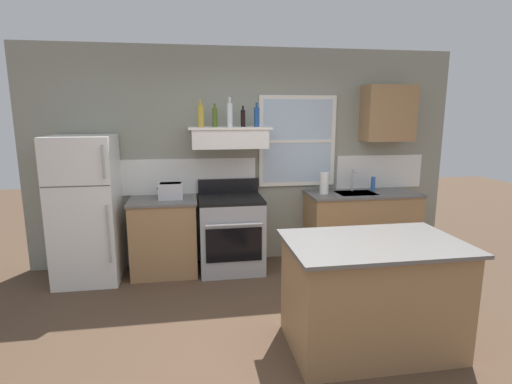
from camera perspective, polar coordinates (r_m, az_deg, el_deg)
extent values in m
plane|color=#4C3828|center=(3.50, 4.31, -21.92)|extent=(16.00, 16.00, 0.00)
cube|color=gray|center=(5.16, -1.31, 4.95)|extent=(5.40, 0.06, 2.70)
cube|color=white|center=(5.11, -14.11, 2.07)|extent=(2.50, 0.02, 0.44)
cube|color=white|center=(5.68, 17.06, 2.80)|extent=(1.20, 0.02, 0.44)
cube|color=white|center=(5.22, 5.89, 7.17)|extent=(1.00, 0.04, 1.15)
cube|color=silver|center=(5.21, 5.94, 7.16)|extent=(0.90, 0.01, 1.05)
cube|color=white|center=(5.20, 5.95, 7.15)|extent=(0.90, 0.02, 0.04)
cube|color=white|center=(4.95, -22.95, -2.29)|extent=(0.70, 0.68, 1.66)
cube|color=#333333|center=(4.57, -24.24, 0.72)|extent=(0.69, 0.00, 0.01)
cylinder|color=#A5A8AD|center=(4.59, -20.16, -5.63)|extent=(0.02, 0.02, 0.64)
cylinder|color=#A5A8AD|center=(4.43, -20.83, 4.00)|extent=(0.02, 0.02, 0.35)
cube|color=#9E754C|center=(4.98, -12.84, -6.28)|extent=(0.76, 0.60, 0.88)
cube|color=#605E5B|center=(4.87, -13.07, -1.16)|extent=(0.79, 0.63, 0.03)
cube|color=silver|center=(4.83, -11.99, 0.14)|extent=(0.28, 0.20, 0.19)
cube|color=black|center=(4.82, -12.04, 1.18)|extent=(0.24, 0.16, 0.01)
cube|color=black|center=(4.84, -13.73, 0.49)|extent=(0.02, 0.03, 0.02)
cube|color=#9EA0A5|center=(4.95, -3.54, -6.16)|extent=(0.76, 0.64, 0.87)
cube|color=black|center=(4.84, -3.61, -1.01)|extent=(0.76, 0.64, 0.04)
cube|color=black|center=(5.10, -3.95, 0.88)|extent=(0.76, 0.06, 0.18)
cube|color=black|center=(4.65, -3.13, -7.52)|extent=(0.65, 0.01, 0.40)
cylinder|color=silver|center=(4.54, -3.11, -4.68)|extent=(0.65, 0.03, 0.03)
cube|color=white|center=(4.84, -3.83, 7.60)|extent=(0.88, 0.48, 0.22)
cube|color=#262628|center=(4.62, -3.55, 6.44)|extent=(0.75, 0.02, 0.04)
cube|color=white|center=(4.83, -3.85, 9.05)|extent=(0.96, 0.52, 0.02)
cylinder|color=#B29333|center=(4.77, -7.86, 10.61)|extent=(0.08, 0.08, 0.25)
cylinder|color=#B29333|center=(4.77, -7.91, 12.50)|extent=(0.03, 0.03, 0.06)
cylinder|color=#4C601E|center=(4.86, -5.86, 10.46)|extent=(0.06, 0.06, 0.22)
cylinder|color=#4C601E|center=(4.86, -5.89, 12.05)|extent=(0.03, 0.03, 0.05)
cylinder|color=silver|center=(4.77, -3.73, 10.82)|extent=(0.06, 0.06, 0.27)
cylinder|color=silver|center=(4.77, -3.76, 12.87)|extent=(0.03, 0.03, 0.07)
cylinder|color=black|center=(4.86, -1.85, 10.39)|extent=(0.06, 0.06, 0.20)
cylinder|color=black|center=(4.86, -1.86, 11.83)|extent=(0.02, 0.02, 0.05)
cylinder|color=#1E478C|center=(4.88, 0.10, 10.57)|extent=(0.07, 0.07, 0.23)
cylinder|color=#1E478C|center=(4.88, 0.10, 12.22)|extent=(0.03, 0.03, 0.06)
cube|color=#9E754C|center=(5.42, 14.66, -4.93)|extent=(1.40, 0.60, 0.88)
cube|color=#605E5B|center=(5.32, 14.90, -0.21)|extent=(1.43, 0.63, 0.03)
cube|color=#B7BABC|center=(5.26, 14.00, -0.19)|extent=(0.48, 0.36, 0.01)
cylinder|color=silver|center=(5.36, 13.48, 1.63)|extent=(0.03, 0.03, 0.28)
cylinder|color=silver|center=(5.27, 13.88, 2.78)|extent=(0.02, 0.16, 0.02)
cylinder|color=white|center=(5.10, 9.65, 1.25)|extent=(0.11, 0.11, 0.27)
cylinder|color=blue|center=(5.46, 16.25, 1.14)|extent=(0.06, 0.06, 0.18)
cube|color=#9E754C|center=(3.52, 16.02, -14.00)|extent=(1.32, 0.82, 0.88)
cube|color=#605E5B|center=(3.35, 16.44, -6.93)|extent=(1.40, 0.90, 0.03)
cube|color=#9E754C|center=(5.50, 18.22, 10.53)|extent=(0.64, 0.32, 0.70)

